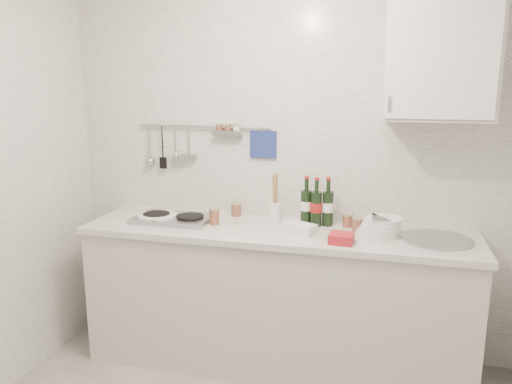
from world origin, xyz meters
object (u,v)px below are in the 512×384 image
at_px(wall_cabinet, 440,58).
at_px(utensil_crock, 275,209).
at_px(wine_bottles, 317,201).
at_px(plate_stack_hob, 156,217).
at_px(plate_stack_sink, 380,227).

relative_size(wall_cabinet, utensil_crock, 2.16).
bearing_deg(utensil_crock, wine_bottles, -6.18).
relative_size(plate_stack_hob, utensil_crock, 0.85).
height_order(plate_stack_sink, utensil_crock, utensil_crock).
bearing_deg(plate_stack_sink, wine_bottles, 162.28).
bearing_deg(wall_cabinet, utensil_crock, 176.65).
bearing_deg(plate_stack_hob, plate_stack_sink, 1.39).
bearing_deg(wall_cabinet, wine_bottles, 177.83).
distance_m(wall_cabinet, plate_stack_hob, 1.99).
height_order(plate_stack_hob, wine_bottles, wine_bottles).
relative_size(plate_stack_hob, plate_stack_sink, 0.99).
height_order(wall_cabinet, wine_bottles, wall_cabinet).
relative_size(wall_cabinet, plate_stack_hob, 2.54).
relative_size(wall_cabinet, plate_stack_sink, 2.52).
distance_m(plate_stack_hob, utensil_crock, 0.79).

